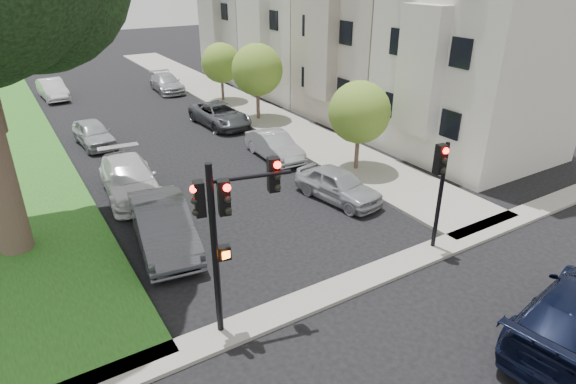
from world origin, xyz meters
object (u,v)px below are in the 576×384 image
small_tree_a (359,112)px  traffic_signal_secondary (440,178)px  traffic_signal_main (227,218)px  car_parked_4 (167,83)px  car_parked_6 (129,179)px  car_parked_1 (275,146)px  car_parked_5 (163,225)px  car_parked_9 (52,89)px  small_tree_b (257,70)px  car_parked_7 (93,133)px  small_tree_c (221,63)px  car_parked_2 (220,115)px  car_parked_0 (338,185)px

small_tree_a → traffic_signal_secondary: (-2.30, -6.78, -0.13)m
traffic_signal_main → car_parked_4: traffic_signal_main is taller
car_parked_6 → traffic_signal_secondary: bearing=-47.3°
car_parked_1 → traffic_signal_main: bearing=-124.2°
car_parked_5 → car_parked_9: bearing=98.6°
car_parked_1 → small_tree_b: bearing=69.7°
traffic_signal_secondary → car_parked_7: 18.46m
small_tree_a → small_tree_c: (-0.00, 14.69, -0.10)m
traffic_signal_secondary → small_tree_b: bearing=82.0°
traffic_signal_secondary → car_parked_5: bearing=146.7°
traffic_signal_main → car_parked_7: traffic_signal_main is taller
small_tree_b → car_parked_6: (-9.68, -6.67, -2.33)m
car_parked_1 → car_parked_7: car_parked_7 is taller
traffic_signal_main → car_parked_1: size_ratio=1.21×
small_tree_c → car_parked_9: size_ratio=0.96×
car_parked_7 → car_parked_5: bearing=-94.6°
car_parked_2 → traffic_signal_secondary: bearing=-93.2°
traffic_signal_main → car_parked_2: bearing=66.6°
small_tree_a → car_parked_0: 3.96m
traffic_signal_main → car_parked_0: size_ratio=1.22×
car_parked_2 → car_parked_4: 9.93m
car_parked_2 → car_parked_1: bearing=-93.5°
car_parked_5 → car_parked_6: 4.71m
car_parked_9 → car_parked_7: bearing=-92.2°
small_tree_c → car_parked_5: size_ratio=0.83×
traffic_signal_secondary → car_parked_0: (-0.33, 4.71, -1.99)m
traffic_signal_main → car_parked_6: 9.93m
car_parked_1 → car_parked_5: (-7.37, -5.20, 0.15)m
car_parked_5 → small_tree_c: bearing=67.5°
small_tree_a → car_parked_6: bearing=163.5°
traffic_signal_main → car_parked_1: (7.19, 10.10, -2.64)m
small_tree_b → car_parked_0: small_tree_b is taller
car_parked_0 → car_parked_4: bearing=79.2°
car_parked_0 → car_parked_7: car_parked_0 is taller
small_tree_c → car_parked_1: (-2.44, -11.33, -2.03)m
small_tree_a → traffic_signal_main: 11.76m
traffic_signal_secondary → car_parked_9: bearing=105.1°
car_parked_6 → car_parked_5: bearing=-86.4°
car_parked_1 → car_parked_4: car_parked_1 is taller
car_parked_1 → car_parked_5: car_parked_5 is taller
small_tree_b → car_parked_5: size_ratio=0.94×
traffic_signal_main → car_parked_5: 5.49m
small_tree_c → traffic_signal_secondary: (-2.30, -21.47, -0.03)m
car_parked_1 → car_parked_9: 19.97m
car_parked_4 → car_parked_5: (-7.49, -21.53, 0.16)m
traffic_signal_main → traffic_signal_secondary: (7.32, -0.04, -0.64)m
car_parked_4 → car_parked_9: 7.97m
car_parked_0 → car_parked_1: size_ratio=0.99×
traffic_signal_main → traffic_signal_secondary: bearing=-0.3°
small_tree_b → car_parked_9: (-10.00, 12.31, -2.38)m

